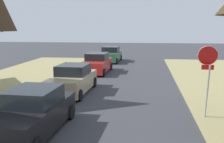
# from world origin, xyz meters

# --- Properties ---
(stop_sign_far) EXTENTS (0.81, 0.64, 2.93)m
(stop_sign_far) POSITION_xyz_m (4.05, 10.12, 2.16)
(stop_sign_far) COLOR #9EA0A5
(stop_sign_far) RESTS_ON grass_verge_right
(parked_sedan_black) EXTENTS (2.09, 4.47, 1.57)m
(parked_sedan_black) POSITION_xyz_m (-2.33, 7.72, 0.72)
(parked_sedan_black) COLOR black
(parked_sedan_black) RESTS_ON ground
(parked_sedan_tan) EXTENTS (2.09, 4.47, 1.57)m
(parked_sedan_tan) POSITION_xyz_m (-2.50, 13.76, 0.72)
(parked_sedan_tan) COLOR tan
(parked_sedan_tan) RESTS_ON ground
(parked_sedan_red) EXTENTS (2.09, 4.47, 1.57)m
(parked_sedan_red) POSITION_xyz_m (-2.34, 20.58, 0.72)
(parked_sedan_red) COLOR red
(parked_sedan_red) RESTS_ON ground
(parked_sedan_green) EXTENTS (2.09, 4.47, 1.57)m
(parked_sedan_green) POSITION_xyz_m (-2.11, 27.47, 0.72)
(parked_sedan_green) COLOR #28663D
(parked_sedan_green) RESTS_ON ground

